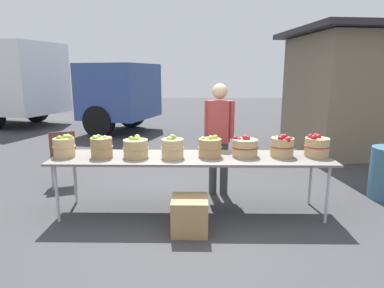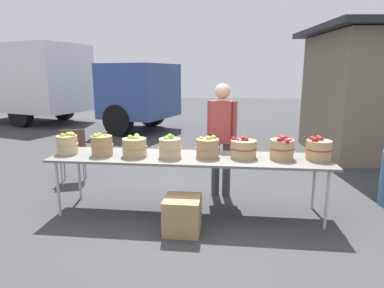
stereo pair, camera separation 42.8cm
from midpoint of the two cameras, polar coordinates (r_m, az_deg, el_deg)
name	(u,v)px [view 1 (the left image)]	position (r m, az deg, el deg)	size (l,w,h in m)	color
ground_plane	(192,212)	(4.42, -2.89, -11.71)	(40.00, 40.00, 0.00)	#38383A
market_table	(192,159)	(4.18, -3.00, -2.67)	(3.50, 0.76, 0.75)	slate
apple_basket_green_0	(64,146)	(4.54, -23.79, -0.33)	(0.28, 0.28, 0.28)	tan
apple_basket_green_1	(101,147)	(4.33, -18.19, -0.48)	(0.29, 0.29, 0.29)	#A87F51
apple_basket_green_2	(136,147)	(4.22, -12.58, -0.63)	(0.32, 0.32, 0.27)	tan
apple_basket_green_3	(172,148)	(4.11, -6.39, -0.65)	(0.29, 0.29, 0.30)	tan
apple_basket_green_4	(210,147)	(4.14, 0.18, -0.54)	(0.31, 0.31, 0.28)	#A87F51
apple_basket_red_0	(245,147)	(4.19, 6.25, -0.59)	(0.34, 0.34, 0.28)	tan
apple_basket_red_1	(282,146)	(4.25, 12.62, -0.38)	(0.31, 0.31, 0.29)	tan
apple_basket_red_2	(317,146)	(4.39, 18.20, -0.42)	(0.32, 0.32, 0.28)	tan
vendor_adult	(219,131)	(4.77, 2.16, 2.28)	(0.43, 0.28, 1.64)	#3F3F3F
box_truck	(24,82)	(12.54, -28.00, 9.46)	(7.99, 4.32, 2.75)	white
food_kiosk	(365,91)	(8.54, 26.52, 8.25)	(3.82, 3.29, 2.74)	#726651
folding_chair	(63,154)	(5.75, -23.43, -1.69)	(0.51, 0.51, 0.86)	brown
produce_crate	(190,215)	(3.84, -3.67, -12.23)	(0.41, 0.41, 0.41)	#A87F51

